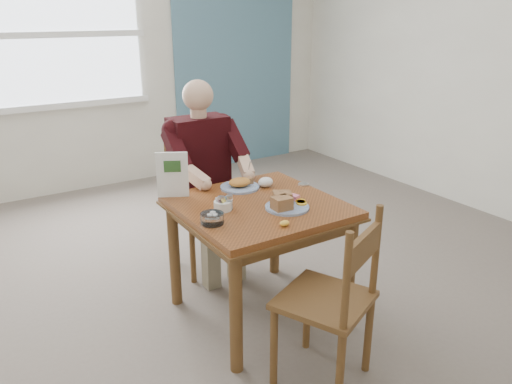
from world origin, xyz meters
TOP-DOWN VIEW (x-y plane):
  - floor at (0.00, 0.00)m, footprint 6.00×6.00m
  - wall_back at (0.00, 3.00)m, footprint 5.50×0.00m
  - accent_panel at (1.60, 2.98)m, footprint 1.60×0.02m
  - lemon_wedge at (-0.06, -0.35)m, footprint 0.06×0.05m
  - napkin at (0.20, 0.22)m, footprint 0.10×0.08m
  - metal_dish at (0.42, 0.12)m, footprint 0.08×0.08m
  - window at (-0.40, 2.97)m, footprint 1.72×0.04m
  - table at (0.00, 0.00)m, footprint 0.92×0.92m
  - chair_far at (0.00, 0.80)m, footprint 0.42×0.42m
  - chair_near at (-0.03, -0.72)m, footprint 0.56×0.56m
  - diner at (0.00, 0.71)m, footprint 0.53×0.56m
  - near_plate at (0.08, -0.15)m, footprint 0.30×0.30m
  - far_plate at (0.05, 0.29)m, footprint 0.26×0.26m
  - caddy at (-0.23, 0.02)m, footprint 0.11×0.11m
  - shakers at (-0.22, 0.01)m, footprint 0.09×0.06m
  - creamer at (-0.37, -0.12)m, footprint 0.16×0.16m
  - menu at (-0.38, 0.37)m, footprint 0.17×0.10m

SIDE VIEW (x-z plane):
  - floor at x=0.00m, z-range 0.00..0.00m
  - chair_far at x=0.00m, z-range 0.00..0.95m
  - chair_near at x=-0.03m, z-range 0.00..0.95m
  - table at x=0.00m, z-range 0.26..1.01m
  - metal_dish at x=0.42m, z-range 0.75..0.76m
  - lemon_wedge at x=-0.06m, z-range 0.75..0.78m
  - far_plate at x=0.05m, z-range 0.74..0.81m
  - caddy at x=-0.23m, z-range 0.74..0.82m
  - creamer at x=-0.37m, z-range 0.75..0.81m
  - near_plate at x=0.08m, z-range 0.74..0.82m
  - napkin at x=0.20m, z-range 0.75..0.81m
  - shakers at x=-0.22m, z-range 0.75..0.84m
  - diner at x=0.00m, z-range 0.12..1.50m
  - menu at x=-0.38m, z-range 0.75..1.03m
  - accent_panel at x=1.60m, z-range 0.00..2.80m
  - wall_back at x=0.00m, z-range -1.35..4.15m
  - window at x=-0.40m, z-range 0.89..2.31m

